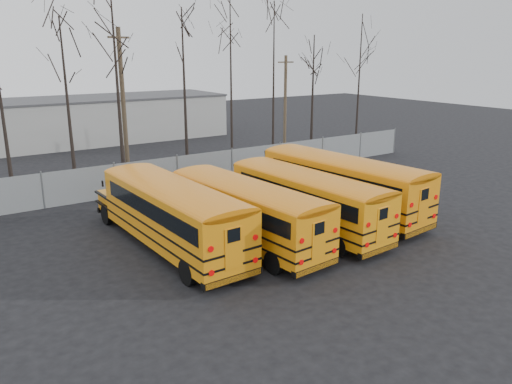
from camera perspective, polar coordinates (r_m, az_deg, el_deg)
ground at (r=22.22m, az=4.53°, el=-6.22°), size 120.00×120.00×0.00m
fence at (r=31.75m, az=-8.94°, el=2.30°), size 40.00×0.04×2.00m
distant_building at (r=50.73m, az=-16.66°, el=8.01°), size 22.00×8.00×4.00m
bus_a at (r=21.60m, az=-9.75°, el=-2.01°), size 2.97×11.03×3.06m
bus_b at (r=21.97m, az=-1.43°, el=-1.75°), size 3.30×10.49×2.89m
bus_c at (r=23.75m, az=5.55°, el=-0.43°), size 3.10×10.53×2.91m
bus_d at (r=26.32m, az=9.48°, el=1.35°), size 3.68×11.41×3.14m
utility_pole_left at (r=35.31m, az=-14.94°, el=9.99°), size 1.67×0.78×9.83m
utility_pole_right at (r=41.59m, az=3.35°, el=9.98°), size 1.42×0.25×7.99m
tree_1 at (r=33.60m, az=-27.12°, el=8.98°), size 0.26×0.26×10.63m
tree_2 at (r=32.58m, az=-20.70°, el=9.22°), size 0.26×0.26×10.29m
tree_3 at (r=33.43m, az=-15.52°, el=11.13°), size 0.26×0.26×11.83m
tree_4 at (r=35.98m, az=-8.16°, el=11.31°), size 0.26×0.26×11.17m
tree_5 at (r=37.80m, az=-2.87°, el=12.53°), size 0.26×0.26×12.32m
tree_6 at (r=38.57m, az=2.02°, el=12.22°), size 0.26×0.26×11.80m
tree_7 at (r=42.24m, az=6.48°, el=10.93°), size 0.26×0.26×9.57m
tree_8 at (r=44.24m, az=11.67°, el=12.03°), size 0.26×0.26×11.27m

